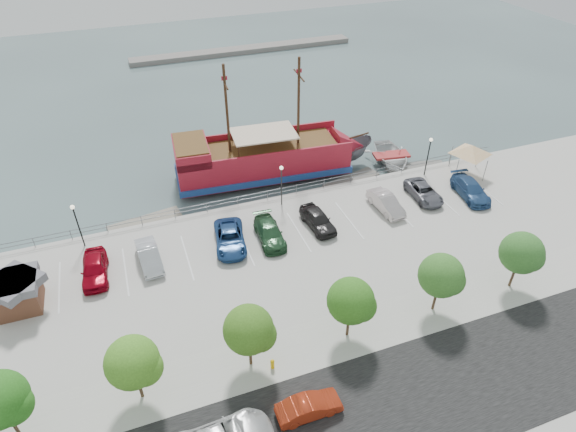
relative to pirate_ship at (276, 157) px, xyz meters
name	(u,v)px	position (x,y,z in m)	size (l,w,h in m)	color
ground	(307,254)	(-1.80, -13.25, -2.23)	(160.00, 160.00, 0.00)	#435355
street	(404,403)	(-1.80, -29.25, -1.22)	(100.00, 8.00, 0.04)	black
sidewalk	(360,331)	(-1.80, -23.25, -1.21)	(100.00, 4.00, 0.05)	#ADACA1
seawall_railing	(277,193)	(-1.80, -5.45, -0.70)	(50.00, 0.06, 1.00)	#5B5E64
far_shore	(244,50)	(8.20, 41.75, -1.83)	(40.00, 3.00, 0.80)	slate
pirate_ship	(276,157)	(0.00, 0.00, 0.00)	(21.31, 7.30, 13.31)	maroon
patrol_boat	(342,156)	(7.38, -0.85, -0.81)	(2.75, 7.32, 2.83)	slate
speedboat	(391,158)	(12.95, -2.01, -1.53)	(4.80, 6.73, 1.39)	silver
dock_west	(145,223)	(-14.54, -4.05, -2.04)	(6.81, 1.94, 0.39)	gray
dock_mid	(351,181)	(7.05, -4.05, -2.04)	(6.51, 1.86, 0.37)	#67625A
dock_east	(416,167)	(14.99, -4.05, -2.04)	(6.60, 1.89, 0.38)	slate
shed	(17,292)	(-24.28, -12.53, 0.20)	(3.30, 3.30, 2.69)	brown
canopy_tent	(472,145)	(18.41, -8.04, 2.12)	(6.10, 6.10, 3.85)	slate
street_sedan	(309,407)	(-7.55, -27.84, -0.57)	(1.39, 3.98, 1.31)	#AA2D14
fire_hydrant	(272,364)	(-8.57, -24.05, -0.80)	(0.28, 0.28, 0.80)	#F0B706
lamp_post_left	(76,219)	(-19.80, -6.75, 1.71)	(0.36, 0.36, 4.28)	black
lamp_post_mid	(281,179)	(-1.80, -6.75, 1.71)	(0.36, 0.36, 4.28)	black
lamp_post_right	(429,150)	(14.20, -6.75, 1.71)	(0.36, 0.36, 4.28)	black
tree_a	(2,401)	(-23.66, -23.32, 2.07)	(3.30, 3.20, 5.00)	#473321
tree_b	(135,364)	(-16.66, -23.32, 2.07)	(3.30, 3.20, 5.00)	#473321
tree_c	(251,331)	(-9.66, -23.32, 2.07)	(3.30, 3.20, 5.00)	#473321
tree_d	(353,302)	(-2.66, -23.32, 2.07)	(3.30, 3.20, 5.00)	#473321
tree_e	(443,277)	(4.34, -23.32, 2.07)	(3.30, 3.20, 5.00)	#473321
tree_f	(523,254)	(11.34, -23.32, 2.07)	(3.30, 3.20, 5.00)	#473321
parked_car_a	(94,268)	(-19.00, -11.03, -0.41)	(1.94, 4.81, 1.64)	maroon
parked_car_b	(149,256)	(-14.77, -10.95, -0.47)	(1.60, 4.59, 1.51)	silver
parked_car_c	(230,238)	(-7.99, -10.97, -0.48)	(2.49, 5.41, 1.50)	navy
parked_car_d	(270,233)	(-4.56, -11.39, -0.50)	(2.04, 5.02, 1.46)	#234C2C
parked_car_e	(318,219)	(0.09, -11.14, -0.43)	(1.88, 4.67, 1.59)	black
parked_car_f	(386,203)	(7.16, -10.92, -0.47)	(1.61, 4.62, 1.52)	beige
parked_car_g	(424,192)	(11.62, -10.45, -0.56)	(2.24, 4.85, 1.35)	#5B5B65
parked_car_h	(471,189)	(16.09, -11.76, -0.46)	(2.17, 5.34, 1.55)	navy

